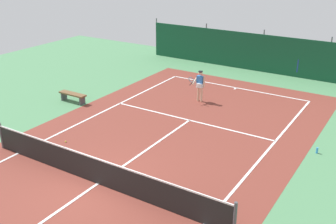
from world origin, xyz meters
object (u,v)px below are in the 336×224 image
at_px(parked_car, 297,55).
at_px(water_bottle, 317,150).
at_px(tennis_net, 97,171).
at_px(courtside_bench, 73,95).
at_px(tennis_ball_near_player, 66,142).
at_px(tennis_player, 200,84).

bearing_deg(parked_car, water_bottle, -65.46).
bearing_deg(parked_car, tennis_net, -90.29).
xyz_separation_m(parked_car, courtside_bench, (-7.96, -12.67, -0.46)).
distance_m(tennis_net, parked_car, 18.03).
relative_size(parked_car, water_bottle, 18.08).
xyz_separation_m(tennis_ball_near_player, water_bottle, (9.05, 4.56, 0.09)).
relative_size(tennis_ball_near_player, water_bottle, 0.28).
distance_m(tennis_ball_near_player, parked_car, 17.00).
xyz_separation_m(courtside_bench, water_bottle, (12.12, 0.98, -0.25)).
bearing_deg(water_bottle, parked_car, 109.57).
relative_size(tennis_ball_near_player, courtside_bench, 0.04).
relative_size(tennis_player, parked_car, 0.38).
distance_m(tennis_ball_near_player, courtside_bench, 4.73).
height_order(tennis_player, tennis_ball_near_player, tennis_player).
bearing_deg(courtside_bench, water_bottle, 4.61).
bearing_deg(tennis_player, tennis_net, 100.71).
distance_m(tennis_player, parked_car, 9.39).
xyz_separation_m(parked_car, water_bottle, (4.16, -11.70, -0.72)).
height_order(parked_car, water_bottle, parked_car).
distance_m(courtside_bench, water_bottle, 12.16).
xyz_separation_m(tennis_player, parked_car, (2.45, 9.07, -0.12)).
relative_size(tennis_ball_near_player, parked_car, 0.02).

